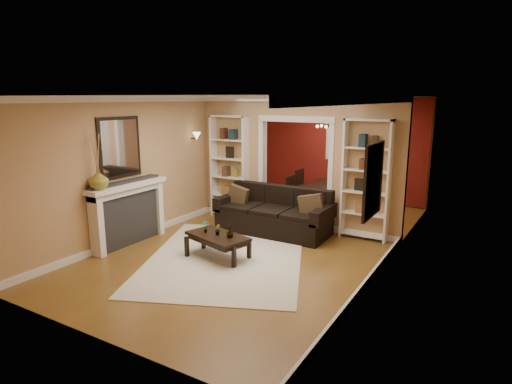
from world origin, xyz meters
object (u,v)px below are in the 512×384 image
Objects in this scene: sofa at (273,211)px; dining_table at (324,198)px; bookshelf_left at (230,167)px; bookshelf_right at (366,180)px; fireplace at (130,214)px; coffee_table at (218,246)px.

dining_table is at bearing 84.55° from sofa.
bookshelf_right is (3.10, 0.00, 0.00)m from bookshelf_left.
bookshelf_left is 3.10m from bookshelf_right.
bookshelf_left is 2.65m from fireplace.
bookshelf_right is at bearing 67.28° from coffee_table.
sofa is at bearing 174.55° from dining_table.
bookshelf_left is 1.00× the size of bookshelf_right.
coffee_table is at bearing 7.64° from fireplace.
fireplace is (-3.64, -2.53, -0.57)m from bookshelf_right.
bookshelf_left is 1.36× the size of dining_table.
bookshelf_left and bookshelf_right have the same top height.
bookshelf_right is (1.83, 2.29, 0.94)m from coffee_table.
bookshelf_left is at bearing 134.96° from coffee_table.
dining_table reaches higher than coffee_table.
sofa is at bearing 100.71° from coffee_table.
sofa is 2.77m from fireplace.
fireplace is (-1.81, -0.24, 0.37)m from coffee_table.
sofa reaches higher than dining_table.
bookshelf_right is 1.35× the size of fireplace.
dining_table is at bearing 131.72° from bookshelf_right.
bookshelf_right is 1.36× the size of dining_table.
sofa reaches higher than coffee_table.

